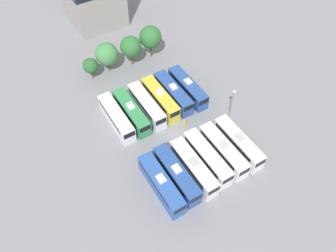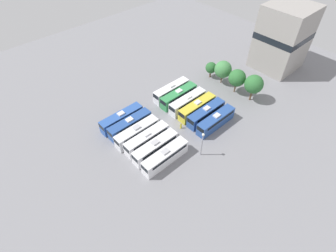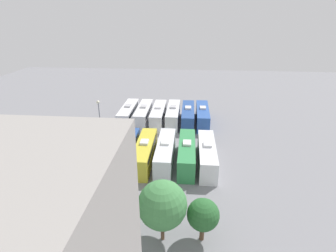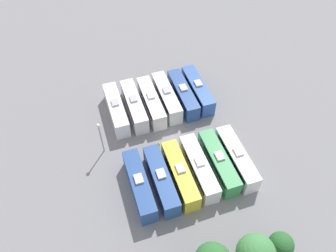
# 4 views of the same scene
# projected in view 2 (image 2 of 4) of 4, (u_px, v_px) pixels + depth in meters

# --- Properties ---
(ground_plane) EXTENTS (127.53, 127.53, 0.00)m
(ground_plane) POSITION_uv_depth(u_px,v_px,m) (168.00, 125.00, 63.54)
(ground_plane) COLOR gray
(bus_0) EXTENTS (2.50, 11.07, 3.61)m
(bus_0) POSITION_uv_depth(u_px,v_px,m) (122.00, 118.00, 62.49)
(bus_0) COLOR #2D56A8
(bus_0) RESTS_ON ground_plane
(bus_1) EXTENTS (2.50, 11.07, 3.61)m
(bus_1) POSITION_uv_depth(u_px,v_px,m) (130.00, 125.00, 61.06)
(bus_1) COLOR #284C93
(bus_1) RESTS_ON ground_plane
(bus_2) EXTENTS (2.50, 11.07, 3.61)m
(bus_2) POSITION_uv_depth(u_px,v_px,m) (137.00, 132.00, 59.30)
(bus_2) COLOR silver
(bus_2) RESTS_ON ground_plane
(bus_3) EXTENTS (2.50, 11.07, 3.61)m
(bus_3) POSITION_uv_depth(u_px,v_px,m) (147.00, 139.00, 57.91)
(bus_3) COLOR silver
(bus_3) RESTS_ON ground_plane
(bus_4) EXTENTS (2.50, 11.07, 3.61)m
(bus_4) POSITION_uv_depth(u_px,v_px,m) (156.00, 147.00, 56.18)
(bus_4) COLOR white
(bus_4) RESTS_ON ground_plane
(bus_5) EXTENTS (2.50, 11.07, 3.61)m
(bus_5) POSITION_uv_depth(u_px,v_px,m) (165.00, 156.00, 54.44)
(bus_5) COLOR white
(bus_5) RESTS_ON ground_plane
(bus_6) EXTENTS (2.50, 11.07, 3.61)m
(bus_6) POSITION_uv_depth(u_px,v_px,m) (172.00, 90.00, 70.23)
(bus_6) COLOR silver
(bus_6) RESTS_ON ground_plane
(bus_7) EXTENTS (2.50, 11.07, 3.61)m
(bus_7) POSITION_uv_depth(u_px,v_px,m) (179.00, 96.00, 68.58)
(bus_7) COLOR #338C4C
(bus_7) RESTS_ON ground_plane
(bus_8) EXTENTS (2.50, 11.07, 3.61)m
(bus_8) POSITION_uv_depth(u_px,v_px,m) (188.00, 102.00, 66.89)
(bus_8) COLOR silver
(bus_8) RESTS_ON ground_plane
(bus_9) EXTENTS (2.50, 11.07, 3.61)m
(bus_9) POSITION_uv_depth(u_px,v_px,m) (197.00, 107.00, 65.36)
(bus_9) COLOR gold
(bus_9) RESTS_ON ground_plane
(bus_10) EXTENTS (2.50, 11.07, 3.61)m
(bus_10) POSITION_uv_depth(u_px,v_px,m) (206.00, 113.00, 63.81)
(bus_10) COLOR #284C93
(bus_10) RESTS_ON ground_plane
(bus_11) EXTENTS (2.50, 11.07, 3.61)m
(bus_11) POSITION_uv_depth(u_px,v_px,m) (216.00, 120.00, 62.01)
(bus_11) COLOR #284C93
(bus_11) RESTS_ON ground_plane
(worker_person) EXTENTS (0.36, 0.36, 1.66)m
(worker_person) POSITION_uv_depth(u_px,v_px,m) (181.00, 126.00, 62.18)
(worker_person) COLOR gold
(worker_person) RESTS_ON ground_plane
(light_pole) EXTENTS (0.60, 0.60, 6.69)m
(light_pole) POSITION_uv_depth(u_px,v_px,m) (202.00, 140.00, 53.74)
(light_pole) COLOR gray
(light_pole) RESTS_ON ground_plane
(tree_0) EXTENTS (3.21, 3.21, 4.77)m
(tree_0) POSITION_uv_depth(u_px,v_px,m) (211.00, 68.00, 75.51)
(tree_0) COLOR brown
(tree_0) RESTS_ON ground_plane
(tree_1) EXTENTS (4.82, 4.82, 6.76)m
(tree_1) POSITION_uv_depth(u_px,v_px,m) (223.00, 69.00, 72.73)
(tree_1) COLOR brown
(tree_1) RESTS_ON ground_plane
(tree_2) EXTENTS (4.59, 4.59, 6.86)m
(tree_2) POSITION_uv_depth(u_px,v_px,m) (237.00, 78.00, 69.48)
(tree_2) COLOR brown
(tree_2) RESTS_ON ground_plane
(tree_3) EXTENTS (4.84, 4.84, 7.47)m
(tree_3) POSITION_uv_depth(u_px,v_px,m) (254.00, 84.00, 66.71)
(tree_3) COLOR brown
(tree_3) RESTS_ON ground_plane
(depot_building) EXTENTS (12.16, 12.94, 18.39)m
(depot_building) POSITION_uv_depth(u_px,v_px,m) (283.00, 37.00, 75.56)
(depot_building) COLOR gray
(depot_building) RESTS_ON ground_plane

